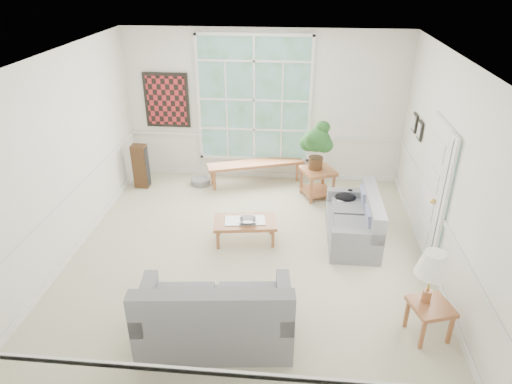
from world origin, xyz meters
TOP-DOWN VIEW (x-y plane):
  - floor at (0.00, 0.00)m, footprint 5.50×6.00m
  - ceiling at (0.00, 0.00)m, footprint 5.50×6.00m
  - wall_back at (0.00, 3.00)m, footprint 5.50×0.02m
  - wall_front at (0.00, -3.00)m, footprint 5.50×0.02m
  - wall_left at (-2.75, 0.00)m, footprint 0.02×6.00m
  - wall_right at (2.75, 0.00)m, footprint 0.02×6.00m
  - window_back at (-0.20, 2.96)m, footprint 2.30×0.08m
  - entry_door at (2.71, 0.60)m, footprint 0.08×0.90m
  - door_sidelight at (2.71, -0.03)m, footprint 0.08×0.26m
  - wall_art at (-1.95, 2.95)m, footprint 0.90×0.06m
  - wall_frame_near at (2.71, 1.75)m, footprint 0.04×0.26m
  - wall_frame_far at (2.71, 2.15)m, footprint 0.04×0.26m
  - loveseat_right at (1.62, 0.71)m, footprint 0.78×1.50m
  - loveseat_front at (-0.21, -1.68)m, footprint 1.88×1.11m
  - coffee_table at (-0.10, 0.49)m, footprint 1.06×0.67m
  - pewter_bowl at (-0.05, 0.44)m, footprint 0.37×0.37m
  - window_bench at (-0.15, 2.65)m, footprint 1.95×0.99m
  - end_table at (1.09, 2.17)m, footprint 0.75×0.75m
  - houseplant at (1.04, 2.21)m, footprint 0.69×0.69m
  - side_table at (2.34, -1.38)m, footprint 0.57×0.57m
  - table_lamp at (2.29, -1.32)m, footprint 0.41×0.41m
  - pet_bed at (-1.25, 2.50)m, footprint 0.46×0.46m
  - floor_speaker at (-2.40, 2.28)m, footprint 0.28×0.23m
  - cat at (1.54, 1.23)m, footprint 0.42×0.36m

SIDE VIEW (x-z plane):
  - floor at x=0.00m, z-range -0.01..0.00m
  - pet_bed at x=-1.25m, z-range 0.00..0.12m
  - coffee_table at x=-0.10m, z-range 0.00..0.37m
  - window_bench at x=-0.15m, z-range 0.00..0.45m
  - side_table at x=2.34m, z-range 0.00..0.46m
  - end_table at x=1.09m, z-range 0.00..0.57m
  - loveseat_right at x=1.62m, z-range 0.00..0.81m
  - pewter_bowl at x=-0.05m, z-range 0.37..0.45m
  - floor_speaker at x=-2.40m, z-range 0.00..0.89m
  - loveseat_front at x=-0.21m, z-range 0.00..0.97m
  - cat at x=1.54m, z-range 0.41..0.58m
  - table_lamp at x=2.29m, z-range 0.46..1.15m
  - houseplant at x=1.04m, z-range 0.57..1.50m
  - entry_door at x=2.71m, z-range 0.00..2.10m
  - door_sidelight at x=2.71m, z-range 0.20..2.10m
  - wall_back at x=0.00m, z-range 0.00..3.00m
  - wall_front at x=0.00m, z-range 0.00..3.00m
  - wall_left at x=-2.75m, z-range 0.00..3.00m
  - wall_right at x=2.75m, z-range 0.00..3.00m
  - wall_frame_near at x=2.71m, z-range 1.39..1.71m
  - wall_frame_far at x=2.71m, z-range 1.39..1.71m
  - wall_art at x=-1.95m, z-range 1.05..2.15m
  - window_back at x=-0.20m, z-range 0.45..2.85m
  - ceiling at x=0.00m, z-range 2.99..3.01m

